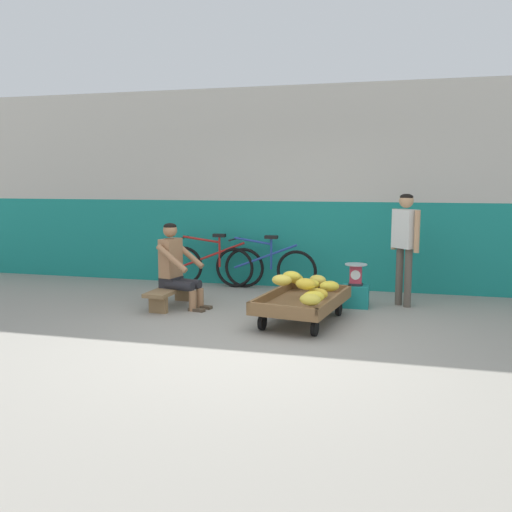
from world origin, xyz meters
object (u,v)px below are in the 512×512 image
at_px(weighing_scale, 356,274).
at_px(bicycle_near_left, 213,265).
at_px(banana_cart, 303,303).
at_px(low_bench, 171,292).
at_px(vendor_seated, 176,266).
at_px(customer_adult, 405,237).
at_px(plastic_crate, 355,296).
at_px(bicycle_far_left, 265,267).

bearing_deg(weighing_scale, bicycle_near_left, 158.59).
distance_m(banana_cart, low_bench, 1.91).
distance_m(vendor_seated, bicycle_near_left, 1.55).
relative_size(vendor_seated, bicycle_near_left, 0.69).
height_order(banana_cart, weighing_scale, weighing_scale).
bearing_deg(bicycle_near_left, customer_adult, -13.01).
xyz_separation_m(low_bench, customer_adult, (3.06, 0.83, 0.75)).
bearing_deg(weighing_scale, banana_cart, -119.40).
distance_m(banana_cart, bicycle_near_left, 2.61).
bearing_deg(low_bench, bicycle_near_left, 86.67).
xyz_separation_m(plastic_crate, bicycle_near_left, (-2.34, 0.92, 0.20)).
distance_m(low_bench, vendor_seated, 0.38).
relative_size(banana_cart, low_bench, 1.39).
height_order(banana_cart, plastic_crate, banana_cart).
relative_size(banana_cart, customer_adult, 1.02).
bearing_deg(low_bench, bicycle_far_left, 57.29).
relative_size(banana_cart, plastic_crate, 4.32).
height_order(banana_cart, bicycle_near_left, bicycle_near_left).
distance_m(plastic_crate, customer_adult, 1.04).
height_order(weighing_scale, bicycle_near_left, bicycle_near_left).
xyz_separation_m(banana_cart, bicycle_near_left, (-1.79, 1.90, 0.11)).
height_order(plastic_crate, bicycle_near_left, bicycle_near_left).
bearing_deg(bicycle_near_left, weighing_scale, -21.41).
relative_size(weighing_scale, bicycle_near_left, 0.18).
xyz_separation_m(low_bench, weighing_scale, (2.43, 0.59, 0.25)).
bearing_deg(bicycle_far_left, low_bench, -122.71).
distance_m(low_bench, weighing_scale, 2.51).
bearing_deg(plastic_crate, customer_adult, 20.25).
height_order(plastic_crate, customer_adult, customer_adult).
bearing_deg(bicycle_near_left, plastic_crate, -21.39).
height_order(low_bench, vendor_seated, vendor_seated).
height_order(low_bench, weighing_scale, weighing_scale).
bearing_deg(bicycle_near_left, bicycle_far_left, -2.09).
xyz_separation_m(vendor_seated, bicycle_far_left, (0.86, 1.50, -0.21)).
xyz_separation_m(low_bench, vendor_seated, (0.09, -0.02, 0.37)).
relative_size(plastic_crate, bicycle_near_left, 0.22).
distance_m(plastic_crate, bicycle_near_left, 2.52).
bearing_deg(banana_cart, bicycle_far_left, 116.22).
relative_size(vendor_seated, weighing_scale, 3.80).
height_order(bicycle_far_left, customer_adult, customer_adult).
bearing_deg(bicycle_far_left, plastic_crate, -30.92).
distance_m(plastic_crate, weighing_scale, 0.30).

